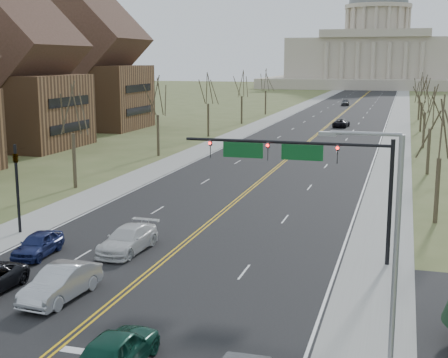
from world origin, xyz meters
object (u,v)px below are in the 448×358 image
Objects in this scene: signal_left at (17,179)px; street_light at (389,242)px; car_sb_outer_second at (38,244)px; car_far_sb at (345,102)px; car_nb_inner_lead at (116,350)px; car_far_nb at (341,123)px; car_sb_inner_lead at (61,283)px; car_sb_inner_second at (128,239)px; signal_mast at (301,161)px.

signal_left is 27.78m from street_light.
street_light reaches higher than car_sb_outer_second.
signal_left is at bearing -97.30° from car_far_sb.
car_far_sb reaches higher than car_sb_outer_second.
car_sb_outer_second is at bearing -45.93° from car_nb_inner_lead.
car_far_sb is at bearing 83.42° from car_sb_outer_second.
car_nb_inner_lead is 140.86m from car_far_sb.
car_far_nb is (-10.20, 87.01, -4.52)m from street_light.
car_sb_inner_lead is at bearing 91.87° from car_far_nb.
car_sb_inner_second is (-0.13, 7.90, -0.05)m from car_sb_inner_lead.
car_far_nb is at bearing 96.69° from street_light.
car_sb_inner_second reaches higher than car_sb_outer_second.
street_light is at bearing -167.16° from car_nb_inner_lead.
car_sb_inner_lead reaches higher than car_sb_outer_second.
signal_left is at bearing 136.75° from car_sb_inner_lead.
car_sb_inner_second is 1.05× the size of car_far_nb.
signal_left reaches higher than car_nb_inner_lead.
signal_mast is 2.44× the size of car_far_nb.
street_light is at bearing -68.59° from signal_mast.
car_nb_inner_lead is at bearing -168.20° from street_light.
car_sb_inner_second is (-15.43, 11.63, -4.45)m from street_light.
signal_left reaches higher than car_sb_outer_second.
car_far_sb is (-9.12, 125.28, -4.95)m from signal_mast.
street_light reaches higher than car_nb_inner_lead.
car_far_sb reaches higher than car_far_nb.
street_light is at bearing 102.06° from car_far_nb.
car_sb_inner_lead is at bearing -135.70° from signal_mast.
street_light reaches higher than car_far_sb.
signal_left reaches higher than car_sb_inner_lead.
car_nb_inner_lead is 1.13× the size of car_sb_outer_second.
car_sb_inner_second is at bearing -169.55° from signal_mast.
car_nb_inner_lead is (-4.29, -15.50, -4.94)m from signal_mast.
signal_mast is at bearing 13.64° from car_sb_inner_second.
car_far_nb is (-4.91, 73.51, -5.06)m from signal_mast.
signal_left is at bearing -45.56° from car_nb_inner_lead.
signal_mast is 2.56× the size of car_nb_inner_lead.
signal_mast is 11.45m from car_sb_inner_second.
signal_mast reaches higher than car_sb_inner_second.
car_sb_inner_second is at bearing 91.41° from car_far_nb.
car_far_sb is (-4.83, 140.78, -0.01)m from car_nb_inner_lead.
car_sb_inner_second is 5.27m from car_sb_outer_second.
signal_left is 6.51m from car_sb_outer_second.
signal_left is 1.21× the size of car_sb_inner_lead.
signal_left is at bearing 150.88° from street_light.
signal_mast is 2.02× the size of signal_left.
car_nb_inner_lead is 8.10m from car_sb_inner_lead.
car_sb_inner_lead reaches higher than car_far_sb.
signal_mast is 19.06m from signal_left.
car_sb_inner_second is 1.25× the size of car_sb_outer_second.
street_light is (24.24, -13.50, 1.51)m from signal_left.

